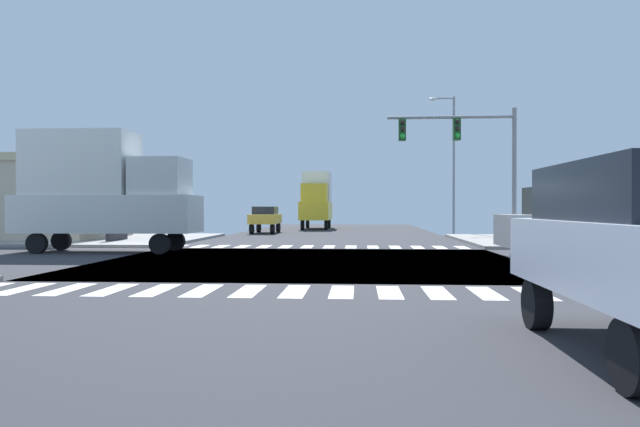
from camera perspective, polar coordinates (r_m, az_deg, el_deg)
name	(u,v)px	position (r m, az deg, el deg)	size (l,w,h in m)	color
ground	(311,262)	(20.05, -0.89, -4.63)	(90.00, 90.00, 0.05)	#303035
sidewalk_corner_ne	(577,241)	(33.92, 23.37, -2.41)	(12.00, 12.00, 0.14)	gray
sidewalk_corner_nw	(93,239)	(35.13, -20.86, -2.30)	(12.00, 12.00, 0.14)	gray
crosswalk_near	(272,291)	(12.86, -4.65, -7.40)	(13.50, 2.00, 0.01)	silver
crosswalk_far	(318,247)	(27.32, -0.18, -3.20)	(13.50, 2.00, 0.01)	silver
traffic_signal_mast	(464,145)	(28.10, 13.61, 6.37)	(5.85, 0.55, 6.32)	gray
street_lamp	(451,154)	(42.17, 12.38, 5.62)	(1.78, 0.32, 9.43)	gray
bank_building	(21,199)	(37.24, -26.66, 1.25)	(11.88, 7.36, 4.56)	#B2A992
pickup_farside_1	(592,226)	(17.55, 24.53, -1.11)	(5.10, 2.00, 2.35)	black
sedan_leading_2	(265,217)	(42.38, -5.24, -0.37)	(1.80, 4.30, 1.88)	black
box_truck_middle_1	(317,199)	(50.98, -0.33, 1.41)	(2.40, 7.20, 4.85)	black
box_truck_outer_2	(103,189)	(25.59, -20.05, 2.25)	(7.20, 2.40, 4.85)	black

